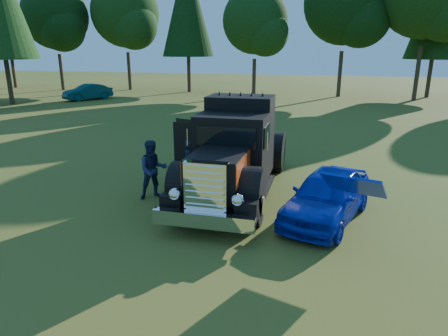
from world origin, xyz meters
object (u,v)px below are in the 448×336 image
Objects in this scene: spectator_far at (153,170)px; distant_teal_car at (88,92)px; diamond_t_truck at (234,155)px; hotrod_coupe at (327,195)px; spectator_near at (191,165)px.

distant_teal_car is (-15.45, 20.87, -0.22)m from spectator_far.
diamond_t_truck is at bearing -12.93° from spectator_far.
diamond_t_truck is at bearing 156.40° from hotrod_coupe.
hotrod_coupe is at bearing -12.96° from distant_teal_car.
spectator_far is at bearing 163.95° from spectator_near.
spectator_far is at bearing -158.45° from diamond_t_truck.
hotrod_coupe is (2.85, -1.24, -0.60)m from diamond_t_truck.
spectator_far reaches higher than spectator_near.
spectator_near is 0.93× the size of spectator_far.
distant_teal_car is (-16.35, 19.92, -0.16)m from spectator_near.
spectator_near is at bearing -17.78° from distant_teal_car.
hotrod_coupe is 5.18m from spectator_far.
spectator_near is 1.31m from spectator_far.
spectator_near is 0.41× the size of distant_teal_car.
diamond_t_truck is 2.52m from spectator_far.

